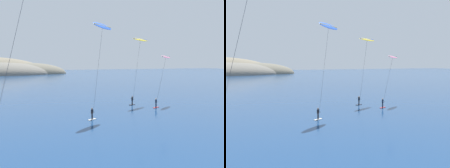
{
  "view_description": "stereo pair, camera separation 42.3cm",
  "coord_description": "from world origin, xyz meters",
  "views": [
    {
      "loc": [
        -17.5,
        -6.87,
        8.1
      ],
      "look_at": [
        1.32,
        28.99,
        5.03
      ],
      "focal_mm": 45.0,
      "sensor_mm": 36.0,
      "label": 1
    },
    {
      "loc": [
        -17.13,
        -7.07,
        8.1
      ],
      "look_at": [
        1.32,
        28.99,
        5.03
      ],
      "focal_mm": 45.0,
      "sensor_mm": 36.0,
      "label": 2
    }
  ],
  "objects": [
    {
      "name": "kitesurfer_yellow",
      "position": [
        13.34,
        40.09,
        11.7
      ],
      "size": [
        6.3,
        3.78,
        13.05
      ],
      "color": "#2D2D33",
      "rests_on": "ground"
    },
    {
      "name": "kitesurfer_blue",
      "position": [
        0.72,
        31.12,
        12.65
      ],
      "size": [
        5.92,
        4.54,
        14.15
      ],
      "color": "silver",
      "rests_on": "ground"
    },
    {
      "name": "kitesurfer_pink",
      "position": [
        17.0,
        36.72,
        8.39
      ],
      "size": [
        7.74,
        5.51,
        9.58
      ],
      "color": "red",
      "rests_on": "ground"
    },
    {
      "name": "kitesurfer_magenta",
      "position": [
        -13.39,
        15.77,
        12.86
      ],
      "size": [
        7.37,
        4.52,
        14.15
      ],
      "color": "red",
      "rests_on": "ground"
    }
  ]
}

